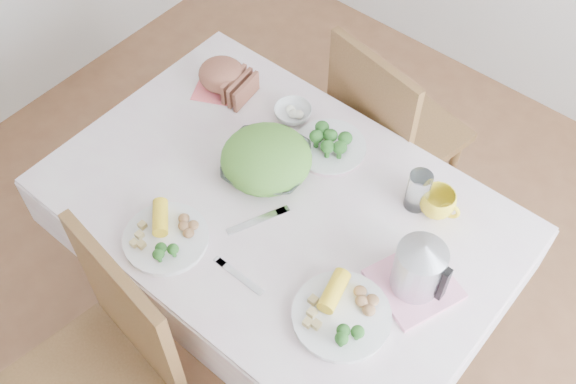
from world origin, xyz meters
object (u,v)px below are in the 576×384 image
Objects in this scene: dining_table at (280,264)px; dinner_plate_left at (166,239)px; dinner_plate_right at (341,316)px; salad_bowl at (267,164)px; electric_kettle at (420,265)px; yellow_mug at (437,203)px; chair_far at (398,134)px.

dinner_plate_left is (-0.18, -0.34, 0.40)m from dining_table.
dining_table is at bearing 153.87° from dinner_plate_right.
salad_bowl is 1.38× the size of electric_kettle.
salad_bowl is 0.60m from dinner_plate_right.
dining_table is 0.67m from yellow_mug.
salad_bowl is 2.46× the size of yellow_mug.
electric_kettle is (0.10, -0.28, 0.07)m from yellow_mug.
dinner_plate_left is 2.31× the size of yellow_mug.
dinner_plate_right is at bearing -90.34° from yellow_mug.
dinner_plate_left is 0.60m from dinner_plate_right.
chair_far reaches higher than salad_bowl.
salad_bowl is at bearing 152.44° from dinner_plate_right.
electric_kettle reaches higher than dining_table.
dinner_plate_right is at bearing -26.13° from dining_table.
dinner_plate_right is 0.50m from yellow_mug.
dining_table is at bearing 62.28° from dinner_plate_left.
electric_kettle reaches higher than salad_bowl.
dinner_plate_left is at bearing -97.82° from salad_bowl.
dinner_plate_left is at bearing -132.57° from yellow_mug.
yellow_mug is at bearing 36.26° from dining_table.
dinner_plate_right is at bearing 123.19° from chair_far.
dinner_plate_right is 1.40× the size of electric_kettle.
dinner_plate_right reaches higher than dining_table.
electric_kettle is (0.50, -0.72, 0.42)m from chair_far.
chair_far reaches higher than dinner_plate_left.
dinner_plate_right is (0.59, 0.14, 0.00)m from dinner_plate_left.
dining_table is 0.75m from chair_far.
yellow_mug reaches higher than dining_table.
dinner_plate_right is at bearing -27.56° from salad_bowl.
electric_kettle is at bearing -4.61° from salad_bowl.
dinner_plate_left reaches higher than dining_table.
yellow_mug is (0.53, 0.22, 0.01)m from salad_bowl.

